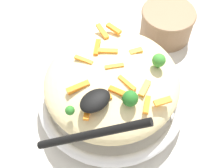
% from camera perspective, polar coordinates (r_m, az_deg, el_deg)
% --- Properties ---
extents(ground_plane, '(2.40, 2.40, 0.00)m').
position_cam_1_polar(ground_plane, '(0.64, 0.00, -3.92)').
color(ground_plane, beige).
extents(serving_bowl, '(0.31, 0.31, 0.05)m').
position_cam_1_polar(serving_bowl, '(0.61, 0.00, -2.70)').
color(serving_bowl, silver).
rests_on(serving_bowl, ground_plane).
extents(pasta_mound, '(0.27, 0.26, 0.09)m').
position_cam_1_polar(pasta_mound, '(0.56, 0.00, 0.51)').
color(pasta_mound, beige).
rests_on(pasta_mound, serving_bowl).
extents(carrot_piece_0, '(0.03, 0.03, 0.01)m').
position_cam_1_polar(carrot_piece_0, '(0.55, -0.81, 6.43)').
color(carrot_piece_0, orange).
rests_on(carrot_piece_0, pasta_mound).
extents(carrot_piece_1, '(0.01, 0.04, 0.01)m').
position_cam_1_polar(carrot_piece_1, '(0.51, 3.31, 0.38)').
color(carrot_piece_1, orange).
rests_on(carrot_piece_1, pasta_mound).
extents(carrot_piece_2, '(0.02, 0.04, 0.01)m').
position_cam_1_polar(carrot_piece_2, '(0.54, -5.58, 4.73)').
color(carrot_piece_2, orange).
rests_on(carrot_piece_2, pasta_mound).
extents(carrot_piece_3, '(0.02, 0.03, 0.01)m').
position_cam_1_polar(carrot_piece_3, '(0.50, 1.15, -1.49)').
color(carrot_piece_3, orange).
rests_on(carrot_piece_3, pasta_mound).
extents(carrot_piece_4, '(0.03, 0.02, 0.01)m').
position_cam_1_polar(carrot_piece_4, '(0.53, 0.15, 3.81)').
color(carrot_piece_4, orange).
rests_on(carrot_piece_4, pasta_mound).
extents(carrot_piece_5, '(0.04, 0.02, 0.01)m').
position_cam_1_polar(carrot_piece_5, '(0.49, -2.11, -3.04)').
color(carrot_piece_5, orange).
rests_on(carrot_piece_5, pasta_mound).
extents(carrot_piece_6, '(0.03, 0.02, 0.01)m').
position_cam_1_polar(carrot_piece_6, '(0.56, 4.71, 6.41)').
color(carrot_piece_6, orange).
rests_on(carrot_piece_6, pasta_mound).
extents(carrot_piece_7, '(0.03, 0.02, 0.01)m').
position_cam_1_polar(carrot_piece_7, '(0.50, 9.92, -3.40)').
color(carrot_piece_7, orange).
rests_on(carrot_piece_7, pasta_mound).
extents(carrot_piece_8, '(0.04, 0.02, 0.01)m').
position_cam_1_polar(carrot_piece_8, '(0.51, 6.42, -0.83)').
color(carrot_piece_8, orange).
rests_on(carrot_piece_8, pasta_mound).
extents(carrot_piece_9, '(0.03, 0.03, 0.01)m').
position_cam_1_polar(carrot_piece_9, '(0.49, 6.46, -4.39)').
color(carrot_piece_9, orange).
rests_on(carrot_piece_9, pasta_mound).
extents(carrot_piece_10, '(0.04, 0.02, 0.01)m').
position_cam_1_polar(carrot_piece_10, '(0.51, -6.67, -0.64)').
color(carrot_piece_10, orange).
rests_on(carrot_piece_10, pasta_mound).
extents(carrot_piece_11, '(0.02, 0.04, 0.01)m').
position_cam_1_polar(carrot_piece_11, '(0.59, -1.92, 10.33)').
color(carrot_piece_11, orange).
rests_on(carrot_piece_11, pasta_mound).
extents(carrot_piece_12, '(0.03, 0.03, 0.01)m').
position_cam_1_polar(carrot_piece_12, '(0.49, -4.79, -5.17)').
color(carrot_piece_12, orange).
rests_on(carrot_piece_12, pasta_mound).
extents(carrot_piece_13, '(0.03, 0.03, 0.01)m').
position_cam_1_polar(carrot_piece_13, '(0.56, -2.95, 7.17)').
color(carrot_piece_13, orange).
rests_on(carrot_piece_13, pasta_mound).
extents(carrot_piece_14, '(0.02, 0.04, 0.01)m').
position_cam_1_polar(carrot_piece_14, '(0.60, 0.33, 10.81)').
color(carrot_piece_14, orange).
rests_on(carrot_piece_14, pasta_mound).
extents(broccoli_floret_0, '(0.02, 0.02, 0.02)m').
position_cam_1_polar(broccoli_floret_0, '(0.48, -8.26, -5.18)').
color(broccoli_floret_0, '#296820').
rests_on(broccoli_floret_0, pasta_mound).
extents(broccoli_floret_1, '(0.03, 0.03, 0.03)m').
position_cam_1_polar(broccoli_floret_1, '(0.53, 9.18, 4.60)').
color(broccoli_floret_1, '#377928').
rests_on(broccoli_floret_1, pasta_mound).
extents(broccoli_floret_2, '(0.03, 0.03, 0.03)m').
position_cam_1_polar(broccoli_floret_2, '(0.48, 3.59, -2.88)').
color(broccoli_floret_2, '#205B1C').
rests_on(broccoli_floret_2, pasta_mound).
extents(serving_spoon, '(0.15, 0.14, 0.10)m').
position_cam_1_polar(serving_spoon, '(0.45, -3.63, -5.59)').
color(serving_spoon, black).
rests_on(serving_spoon, pasta_mound).
extents(companion_bowl, '(0.13, 0.13, 0.08)m').
position_cam_1_polar(companion_bowl, '(0.74, 10.76, 11.86)').
color(companion_bowl, '#8C6B4C').
rests_on(companion_bowl, ground_plane).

